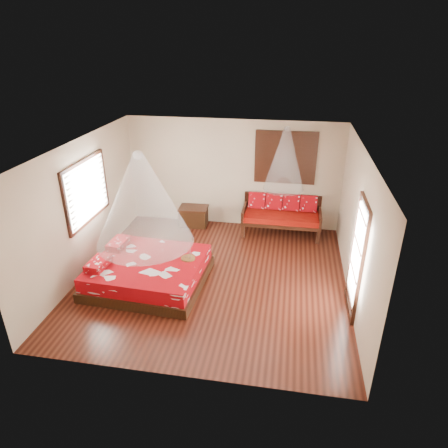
{
  "coord_description": "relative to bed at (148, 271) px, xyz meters",
  "views": [
    {
      "loc": [
        1.44,
        -7.02,
        4.64
      ],
      "look_at": [
        0.19,
        0.24,
        1.15
      ],
      "focal_mm": 32.0,
      "sensor_mm": 36.0,
      "label": 1
    }
  ],
  "objects": [
    {
      "name": "storage_chest",
      "position": [
        0.27,
        2.85,
        0.01
      ],
      "size": [
        0.77,
        0.57,
        0.51
      ],
      "rotation": [
        0.0,
        0.0,
        0.04
      ],
      "color": "black",
      "rests_on": "floor"
    },
    {
      "name": "mosquito_net_daybed",
      "position": [
        2.6,
        2.65,
        1.75
      ],
      "size": [
        0.98,
        0.98,
        1.5
      ],
      "primitive_type": "cone",
      "color": "white",
      "rests_on": "ceiling"
    },
    {
      "name": "window_left",
      "position": [
        -1.42,
        0.6,
        1.45
      ],
      "size": [
        0.1,
        1.74,
        1.34
      ],
      "color": "black",
      "rests_on": "wall_left"
    },
    {
      "name": "bed",
      "position": [
        0.0,
        0.0,
        0.0
      ],
      "size": [
        2.36,
        2.16,
        0.65
      ],
      "rotation": [
        0.0,
        0.0,
        -0.06
      ],
      "color": "black",
      "rests_on": "floor"
    },
    {
      "name": "room",
      "position": [
        1.29,
        0.4,
        1.15
      ],
      "size": [
        5.54,
        5.54,
        2.84
      ],
      "color": "black",
      "rests_on": "ground"
    },
    {
      "name": "daybed",
      "position": [
        2.6,
        2.79,
        0.27
      ],
      "size": [
        1.98,
        0.88,
        0.99
      ],
      "color": "black",
      "rests_on": "floor"
    },
    {
      "name": "wine_tray",
      "position": [
        0.8,
        0.23,
        0.31
      ],
      "size": [
        0.29,
        0.29,
        0.23
      ],
      "rotation": [
        0.0,
        0.0,
        -0.27
      ],
      "color": "brown",
      "rests_on": "bed"
    },
    {
      "name": "mosquito_net_main",
      "position": [
        0.02,
        -0.0,
        1.6
      ],
      "size": [
        1.89,
        1.89,
        1.8
      ],
      "primitive_type": "cone",
      "color": "white",
      "rests_on": "ceiling"
    },
    {
      "name": "glazed_door",
      "position": [
        4.01,
        -0.2,
        0.82
      ],
      "size": [
        0.08,
        1.02,
        2.16
      ],
      "color": "black",
      "rests_on": "floor"
    },
    {
      "name": "shutter_panel",
      "position": [
        2.6,
        3.12,
        1.65
      ],
      "size": [
        1.52,
        0.06,
        1.32
      ],
      "color": "black",
      "rests_on": "wall_back"
    }
  ]
}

